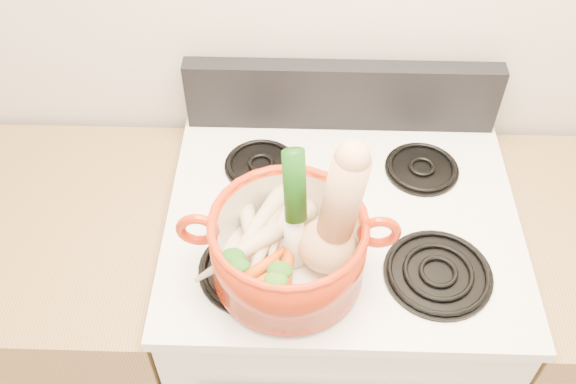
{
  "coord_description": "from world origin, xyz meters",
  "views": [
    {
      "loc": [
        -0.09,
        0.48,
        2.04
      ],
      "look_at": [
        -0.12,
        1.21,
        1.23
      ],
      "focal_mm": 40.0,
      "sensor_mm": 36.0,
      "label": 1
    }
  ],
  "objects_px": {
    "dutch_oven": "(288,247)",
    "squash": "(335,214)",
    "leek": "(294,212)",
    "stove_body": "(332,327)"
  },
  "relations": [
    {
      "from": "dutch_oven",
      "to": "leek",
      "type": "xyz_separation_m",
      "value": [
        0.01,
        0.01,
        0.09
      ]
    },
    {
      "from": "stove_body",
      "to": "leek",
      "type": "bearing_deg",
      "value": -123.99
    },
    {
      "from": "stove_body",
      "to": "dutch_oven",
      "type": "bearing_deg",
      "value": -124.64
    },
    {
      "from": "squash",
      "to": "leek",
      "type": "xyz_separation_m",
      "value": [
        -0.07,
        0.01,
        -0.01
      ]
    },
    {
      "from": "dutch_oven",
      "to": "squash",
      "type": "bearing_deg",
      "value": -0.48
    },
    {
      "from": "dutch_oven",
      "to": "leek",
      "type": "height_order",
      "value": "leek"
    },
    {
      "from": "dutch_oven",
      "to": "squash",
      "type": "relative_size",
      "value": 1.03
    },
    {
      "from": "squash",
      "to": "leek",
      "type": "height_order",
      "value": "squash"
    },
    {
      "from": "stove_body",
      "to": "leek",
      "type": "distance_m",
      "value": 0.7
    },
    {
      "from": "squash",
      "to": "leek",
      "type": "relative_size",
      "value": 1.06
    }
  ]
}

